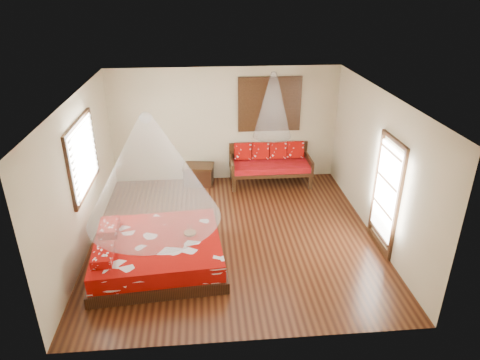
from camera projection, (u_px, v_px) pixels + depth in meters
name	position (u px, v px, depth m)	size (l,w,h in m)	color
room	(233.00, 171.00, 7.89)	(5.54, 5.54, 2.84)	black
bed	(157.00, 252.00, 7.52)	(2.40, 2.20, 0.65)	black
daybed	(270.00, 163.00, 10.51)	(1.97, 0.87, 0.98)	black
storage_chest	(199.00, 174.00, 10.54)	(0.79, 0.63, 0.50)	black
shutter_panel	(270.00, 104.00, 10.22)	(1.52, 0.06, 1.32)	black
window_left	(83.00, 156.00, 7.73)	(0.10, 1.74, 1.34)	black
glazed_door	(386.00, 196.00, 7.71)	(0.08, 1.02, 2.16)	black
wine_tray	(190.00, 231.00, 7.59)	(0.22, 0.22, 0.18)	brown
mosquito_net_main	(150.00, 169.00, 6.85)	(2.23, 2.23, 1.80)	white
mosquito_net_daybed	(273.00, 105.00, 9.75)	(0.89, 0.89, 1.50)	white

